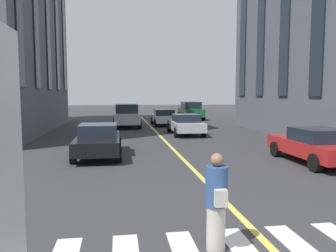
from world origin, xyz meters
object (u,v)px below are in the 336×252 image
object	(u,v)px
car_silver_trailing	(127,115)
car_silver_near	(186,124)
car_red_parked_b	(315,145)
pedestrian_near	(216,202)
car_green_far	(191,110)
car_white_parked_a	(164,117)
car_black_oncoming	(98,140)

from	to	relation	value
car_silver_trailing	car_silver_near	world-z (taller)	car_silver_trailing
car_red_parked_b	pedestrian_near	xyz separation A→B (m)	(-6.45, 5.87, 0.14)
pedestrian_near	car_green_far	bearing A→B (deg)	-11.47
car_silver_near	pedestrian_near	size ratio (longest dim) A/B	2.62
car_silver_near	car_white_parked_a	world-z (taller)	same
car_red_parked_b	car_black_oncoming	xyz separation A→B (m)	(2.72, 8.38, 0.00)
car_silver_near	car_black_oncoming	world-z (taller)	same
car_silver_near	car_red_parked_b	xyz separation A→B (m)	(-9.69, -3.14, 0.00)
car_red_parked_b	car_green_far	world-z (taller)	car_green_far
car_red_parked_b	car_black_oncoming	bearing A→B (deg)	72.00
car_white_parked_a	car_red_parked_b	bearing A→B (deg)	-167.57
car_silver_trailing	car_white_parked_a	bearing A→B (deg)	-66.85
car_silver_near	car_white_parked_a	bearing A→B (deg)	4.26
car_red_parked_b	car_silver_near	bearing A→B (deg)	17.98
car_silver_trailing	pedestrian_near	bearing A→B (deg)	-177.35
car_white_parked_a	car_green_far	world-z (taller)	car_green_far
car_black_oncoming	car_silver_trailing	bearing A→B (deg)	-6.86
car_green_far	car_silver_near	bearing A→B (deg)	166.19
pedestrian_near	car_white_parked_a	bearing A→B (deg)	-5.48
car_red_parked_b	car_green_far	xyz separation A→B (m)	(22.48, 0.00, 0.27)
car_white_parked_a	car_green_far	xyz separation A→B (m)	(5.87, -3.66, 0.27)
car_silver_trailing	car_black_oncoming	bearing A→B (deg)	173.14
car_silver_trailing	car_red_parked_b	size ratio (longest dim) A/B	1.07
car_silver_near	car_green_far	bearing A→B (deg)	-13.81
car_red_parked_b	pedestrian_near	distance (m)	8.73
car_silver_near	pedestrian_near	bearing A→B (deg)	170.41
car_green_far	pedestrian_near	size ratio (longest dim) A/B	2.80
car_red_parked_b	car_white_parked_a	xyz separation A→B (m)	(16.61, 3.66, 0.00)
car_silver_trailing	car_silver_near	xyz separation A→B (m)	(-5.54, -3.73, -0.27)
car_green_far	car_black_oncoming	world-z (taller)	car_green_far
car_green_far	pedestrian_near	distance (m)	29.53
car_white_parked_a	pedestrian_near	xyz separation A→B (m)	(-23.06, 2.21, 0.14)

